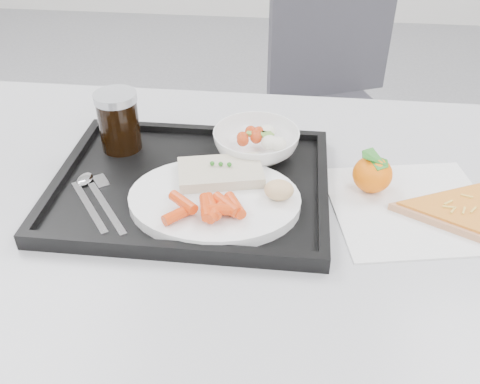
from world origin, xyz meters
name	(u,v)px	position (x,y,z in m)	size (l,w,h in m)	color
table	(235,232)	(0.00, 0.30, 0.68)	(1.20, 0.80, 0.75)	#BCBCBF
chair	(328,89)	(0.19, 1.20, 0.54)	(0.55, 0.56, 0.93)	#38373E
tray	(192,186)	(-0.07, 0.32, 0.76)	(0.45, 0.35, 0.03)	black
dinner_plate	(214,200)	(-0.03, 0.27, 0.77)	(0.27, 0.27, 0.02)	white
fish_fillet	(220,172)	(-0.02, 0.32, 0.79)	(0.15, 0.11, 0.03)	beige
bread_roll	(279,190)	(0.07, 0.27, 0.80)	(0.06, 0.05, 0.03)	tan
salad_bowl	(256,143)	(0.02, 0.42, 0.79)	(0.15, 0.15, 0.05)	white
cola_glass	(119,120)	(-0.22, 0.42, 0.82)	(0.08, 0.08, 0.11)	black
cutlery	(94,195)	(-0.22, 0.27, 0.77)	(0.13, 0.16, 0.01)	silver
napkin	(411,207)	(0.29, 0.31, 0.75)	(0.29, 0.28, 0.00)	white
tangerine	(372,174)	(0.22, 0.35, 0.79)	(0.07, 0.07, 0.07)	orange
pizza_slice	(457,211)	(0.35, 0.30, 0.76)	(0.22, 0.22, 0.02)	tan
carrot_pile	(211,207)	(-0.02, 0.22, 0.80)	(0.12, 0.08, 0.03)	red
salad_contents	(262,138)	(0.04, 0.42, 0.80)	(0.09, 0.07, 0.02)	#B83511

